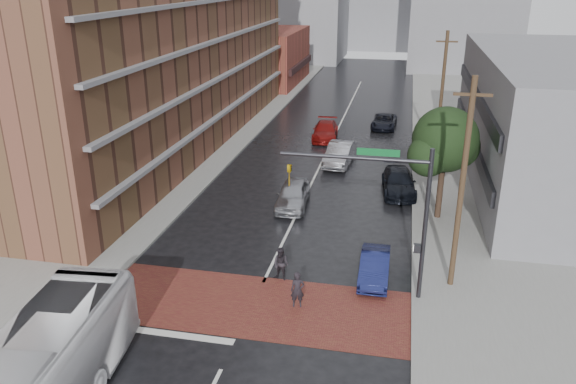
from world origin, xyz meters
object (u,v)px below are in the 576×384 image
(car_travel_b, at_px, (340,154))
(car_parked_far, at_px, (401,183))
(pedestrian_b, at_px, (281,264))
(car_travel_a, at_px, (293,195))
(car_travel_c, at_px, (325,131))
(car_parked_near, at_px, (375,267))
(suv_travel, at_px, (384,121))
(car_parked_mid, at_px, (399,182))
(pedestrian_a, at_px, (297,290))

(car_travel_b, bearing_deg, car_parked_far, -42.43)
(pedestrian_b, distance_m, car_travel_a, 9.21)
(car_travel_a, relative_size, car_travel_c, 0.91)
(car_travel_b, bearing_deg, car_parked_near, -72.69)
(pedestrian_b, distance_m, suv_travel, 30.25)
(car_parked_far, bearing_deg, car_parked_near, -98.42)
(car_parked_mid, bearing_deg, car_parked_far, -5.49)
(car_travel_b, bearing_deg, car_parked_mid, -43.37)
(car_travel_a, relative_size, car_parked_mid, 0.91)
(car_travel_b, distance_m, car_travel_c, 7.27)
(pedestrian_a, bearing_deg, car_parked_mid, 61.29)
(car_travel_b, bearing_deg, pedestrian_b, -87.11)
(pedestrian_b, height_order, car_parked_far, pedestrian_b)
(pedestrian_a, bearing_deg, car_parked_near, 30.95)
(car_travel_a, xyz_separation_m, car_parked_far, (6.69, 3.88, -0.11))
(pedestrian_a, height_order, car_parked_far, pedestrian_a)
(pedestrian_b, xyz_separation_m, car_travel_c, (-1.48, 25.16, -0.08))
(car_travel_a, bearing_deg, pedestrian_a, -80.94)
(pedestrian_b, bearing_deg, car_travel_a, 112.75)
(pedestrian_a, xyz_separation_m, car_parked_near, (3.20, 3.16, -0.18))
(car_travel_b, distance_m, car_parked_near, 17.62)
(car_travel_b, bearing_deg, suv_travel, 81.32)
(pedestrian_b, bearing_deg, pedestrian_a, -45.48)
(car_travel_b, relative_size, car_parked_mid, 0.99)
(car_travel_c, bearing_deg, car_parked_mid, -64.68)
(suv_travel, xyz_separation_m, car_parked_far, (1.94, -17.04, 0.04))
(car_travel_b, xyz_separation_m, suv_travel, (2.86, 11.83, -0.19))
(pedestrian_b, bearing_deg, car_travel_b, 102.94)
(car_travel_a, relative_size, suv_travel, 1.00)
(pedestrian_a, xyz_separation_m, car_travel_a, (-2.47, 11.28, -0.03))
(car_parked_far, bearing_deg, suv_travel, 92.92)
(car_travel_a, distance_m, car_travel_c, 16.04)
(car_travel_c, distance_m, car_parked_far, 14.00)
(car_travel_b, height_order, car_parked_far, car_travel_b)
(car_parked_mid, distance_m, car_parked_far, 0.16)
(pedestrian_a, distance_m, suv_travel, 32.28)
(car_travel_b, xyz_separation_m, car_parked_far, (4.80, -5.21, -0.15))
(car_parked_far, bearing_deg, car_parked_mid, 176.44)
(pedestrian_b, distance_m, car_parked_near, 4.54)
(car_parked_near, xyz_separation_m, car_parked_far, (1.02, 12.00, 0.04))
(car_travel_a, xyz_separation_m, car_parked_near, (5.67, -8.12, -0.15))
(car_parked_far, bearing_deg, car_travel_b, 129.08)
(car_travel_a, height_order, car_parked_far, car_travel_a)
(car_parked_mid, bearing_deg, pedestrian_a, -110.50)
(pedestrian_b, xyz_separation_m, suv_travel, (3.51, 30.04, -0.18))
(car_travel_b, height_order, car_parked_mid, car_travel_b)
(car_travel_a, distance_m, car_parked_mid, 7.60)
(pedestrian_b, relative_size, car_parked_mid, 0.32)
(car_parked_near, distance_m, car_parked_mid, 12.03)
(pedestrian_a, relative_size, car_parked_near, 0.42)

